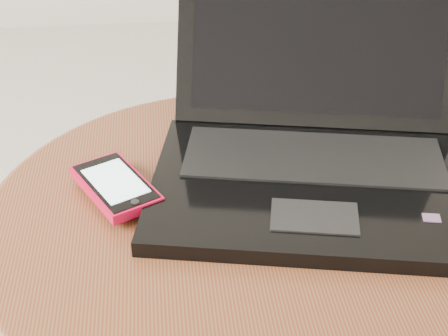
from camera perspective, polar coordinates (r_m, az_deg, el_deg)
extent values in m
cylinder|color=brown|center=(0.85, 1.39, -4.19)|extent=(0.61, 0.61, 0.03)
torus|color=brown|center=(0.85, 1.39, -4.19)|extent=(0.64, 0.64, 0.03)
cube|color=black|center=(0.86, 7.37, -1.70)|extent=(0.45, 0.35, 0.02)
cube|color=black|center=(0.90, 7.39, 0.90)|extent=(0.35, 0.19, 0.00)
cube|color=black|center=(0.80, 7.48, -3.99)|extent=(0.11, 0.08, 0.00)
cube|color=red|center=(0.82, 16.74, -3.96)|extent=(0.02, 0.02, 0.00)
cube|color=black|center=(0.97, 7.77, 10.57)|extent=(0.40, 0.18, 0.23)
cube|color=black|center=(0.96, 7.78, 10.58)|extent=(0.35, 0.15, 0.19)
cube|color=black|center=(0.87, -8.83, -1.88)|extent=(0.09, 0.12, 0.01)
cube|color=#BD0E49|center=(0.90, -9.99, -0.08)|extent=(0.05, 0.03, 0.00)
cube|color=red|center=(0.86, -8.92, -1.49)|extent=(0.12, 0.14, 0.01)
cube|color=black|center=(0.85, -8.96, -1.10)|extent=(0.11, 0.13, 0.00)
cube|color=#C9F4F2|center=(0.85, -8.96, -1.05)|extent=(0.09, 0.10, 0.00)
cylinder|color=black|center=(0.81, -7.35, -2.77)|extent=(0.01, 0.01, 0.00)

